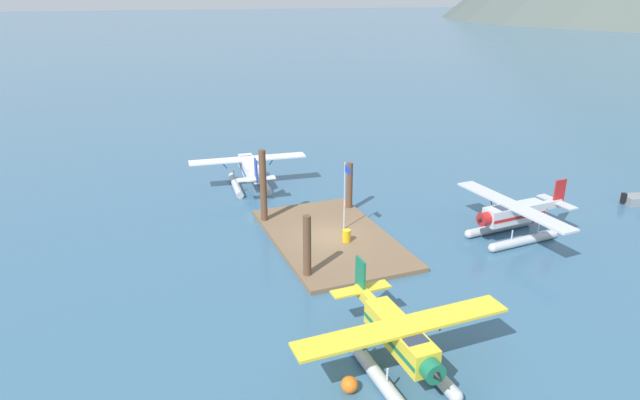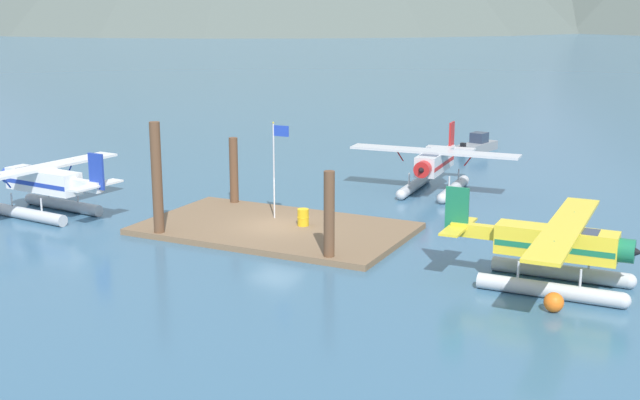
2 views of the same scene
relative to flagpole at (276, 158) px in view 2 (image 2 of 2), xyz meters
name	(u,v)px [view 2 (image 2 of 2)]	position (x,y,z in m)	size (l,w,h in m)	color
ground_plane	(275,231)	(0.67, -1.39, -3.55)	(1200.00, 1200.00, 0.00)	#38607F
dock_platform	(275,229)	(0.67, -1.39, -3.40)	(13.44, 8.00, 0.30)	brown
piling_near_left	(157,181)	(-3.91, -4.98, -0.64)	(0.52, 0.52, 5.82)	brown
piling_near_right	(329,217)	(5.39, -4.87, -1.44)	(0.49, 0.49, 4.20)	brown
piling_far_left	(234,173)	(-3.95, 2.12, -1.53)	(0.49, 0.49, 4.03)	brown
flagpole	(276,158)	(0.00, 0.00, 0.00)	(0.95, 0.10, 5.13)	silver
fuel_drum	(303,217)	(1.94, -0.72, -2.81)	(0.62, 0.62, 0.88)	gold
mooring_buoy	(554,302)	(15.61, -6.61, -3.17)	(0.76, 0.76, 0.76)	orange
seaplane_white_port_aft	(44,187)	(-12.40, -3.99, -1.97)	(7.96, 10.49, 3.84)	#B7BABF
seaplane_silver_bow_right	(434,167)	(5.08, 10.83, -1.97)	(10.46, 7.98, 3.84)	#B7BABF
seaplane_yellow_stbd_aft	(556,251)	(15.13, -3.90, -1.97)	(7.98, 10.42, 3.84)	#B7BABF
boat_grey_open_north	(478,145)	(3.58, 26.36, -3.06)	(2.38, 4.82, 1.50)	gray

